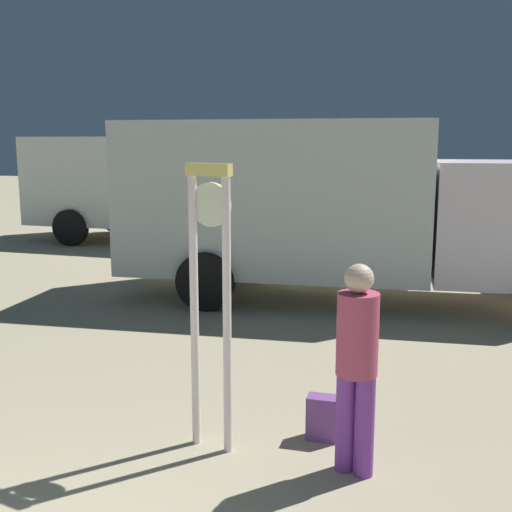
# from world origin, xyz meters

# --- Properties ---
(standing_clock) EXTENTS (0.40, 0.17, 2.39)m
(standing_clock) POSITION_xyz_m (0.51, 2.73, 1.42)
(standing_clock) COLOR white
(standing_clock) RESTS_ON ground_plane
(person_near_clock) EXTENTS (0.32, 0.32, 1.67)m
(person_near_clock) POSITION_xyz_m (1.72, 2.63, 0.93)
(person_near_clock) COLOR purple
(person_near_clock) RESTS_ON ground_plane
(backpack) EXTENTS (0.27, 0.21, 0.39)m
(backpack) POSITION_xyz_m (1.39, 3.13, 0.19)
(backpack) COLOR #744387
(backpack) RESTS_ON ground_plane
(box_truck_near) EXTENTS (7.21, 2.85, 2.89)m
(box_truck_near) POSITION_xyz_m (0.53, 8.12, 1.57)
(box_truck_near) COLOR silver
(box_truck_near) RESTS_ON ground_plane
(box_truck_far) EXTENTS (6.90, 2.74, 2.69)m
(box_truck_far) POSITION_xyz_m (-4.69, 12.98, 1.51)
(box_truck_far) COLOR silver
(box_truck_far) RESTS_ON ground_plane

